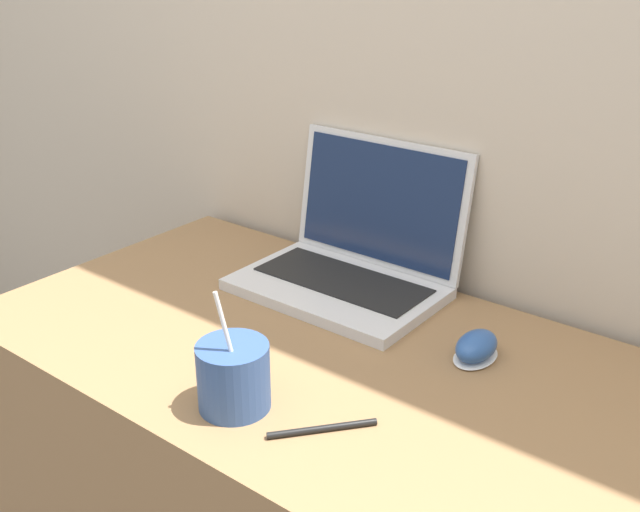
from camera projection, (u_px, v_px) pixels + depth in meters
name	position (u px, v px, depth m)	size (l,w,h in m)	color
laptop	(353.00, 255.00, 1.35)	(0.36, 0.28, 0.25)	silver
drink_cup	(233.00, 375.00, 1.00)	(0.10, 0.10, 0.18)	#33518C
computer_mouse	(476.00, 347.00, 1.13)	(0.06, 0.09, 0.04)	white
pen	(322.00, 429.00, 0.97)	(0.10, 0.12, 0.01)	black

